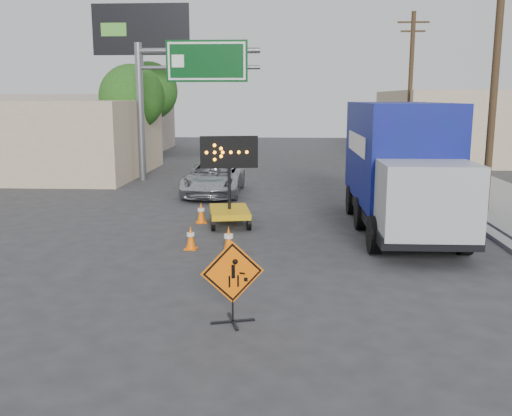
# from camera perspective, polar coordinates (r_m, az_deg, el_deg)

# --- Properties ---
(ground) EXTENTS (100.00, 100.00, 0.00)m
(ground) POSITION_cam_1_polar(r_m,az_deg,el_deg) (11.36, -1.73, -10.50)
(ground) COLOR #2D2D30
(ground) RESTS_ON ground
(curb_right) EXTENTS (0.40, 60.00, 0.12)m
(curb_right) POSITION_cam_1_polar(r_m,az_deg,el_deg) (26.60, 16.87, 1.66)
(curb_right) COLOR gray
(curb_right) RESTS_ON ground
(sidewalk_right) EXTENTS (4.00, 60.00, 0.15)m
(sidewalk_right) POSITION_cam_1_polar(r_m,az_deg,el_deg) (27.23, 21.58, 1.59)
(sidewalk_right) COLOR gray
(sidewalk_right) RESTS_ON ground
(storefront_left_near) EXTENTS (14.00, 10.00, 4.00)m
(storefront_left_near) POSITION_cam_1_polar(r_m,az_deg,el_deg) (34.05, -22.89, 6.51)
(storefront_left_near) COLOR #C6B48F
(storefront_left_near) RESTS_ON ground
(storefront_left_far) EXTENTS (12.00, 10.00, 4.40)m
(storefront_left_far) POSITION_cam_1_polar(r_m,az_deg,el_deg) (47.33, -16.56, 8.18)
(storefront_left_far) COLOR #A19186
(storefront_left_far) RESTS_ON ground
(building_right_far) EXTENTS (10.00, 14.00, 4.60)m
(building_right_far) POSITION_cam_1_polar(r_m,az_deg,el_deg) (42.32, 20.04, 7.82)
(building_right_far) COLOR #C6B48F
(building_right_far) RESTS_ON ground
(highway_gantry) EXTENTS (6.18, 0.38, 6.90)m
(highway_gantry) POSITION_cam_1_polar(r_m,az_deg,el_deg) (29.00, -7.58, 12.71)
(highway_gantry) COLOR slate
(highway_gantry) RESTS_ON ground
(billboard) EXTENTS (6.10, 0.54, 9.85)m
(billboard) POSITION_cam_1_polar(r_m,az_deg,el_deg) (37.70, -11.41, 15.65)
(billboard) COLOR slate
(billboard) RESTS_ON ground
(utility_pole_near) EXTENTS (1.80, 0.26, 9.00)m
(utility_pole_near) POSITION_cam_1_polar(r_m,az_deg,el_deg) (21.71, 22.75, 11.55)
(utility_pole_near) COLOR #412E1C
(utility_pole_near) RESTS_ON ground
(utility_pole_far) EXTENTS (1.80, 0.26, 9.00)m
(utility_pole_far) POSITION_cam_1_polar(r_m,az_deg,el_deg) (35.24, 15.16, 11.48)
(utility_pole_far) COLOR #412E1C
(utility_pole_far) RESTS_ON ground
(tree_left_near) EXTENTS (3.71, 3.71, 6.03)m
(tree_left_near) POSITION_cam_1_polar(r_m,az_deg,el_deg) (33.73, -12.29, 10.76)
(tree_left_near) COLOR #412E1C
(tree_left_near) RESTS_ON ground
(tree_left_far) EXTENTS (4.10, 4.10, 6.66)m
(tree_left_far) POSITION_cam_1_polar(r_m,az_deg,el_deg) (41.73, -10.70, 11.41)
(tree_left_far) COLOR #412E1C
(tree_left_far) RESTS_ON ground
(construction_sign) EXTENTS (1.15, 0.82, 1.58)m
(construction_sign) POSITION_cam_1_polar(r_m,az_deg,el_deg) (10.66, -2.37, -7.19)
(construction_sign) COLOR black
(construction_sign) RESTS_ON ground
(arrow_board) EXTENTS (1.85, 2.25, 2.95)m
(arrow_board) POSITION_cam_1_polar(r_m,az_deg,el_deg) (18.73, -2.68, 0.22)
(arrow_board) COLOR #D7A20B
(arrow_board) RESTS_ON ground
(pickup_truck) EXTENTS (2.40, 5.20, 1.45)m
(pickup_truck) POSITION_cam_1_polar(r_m,az_deg,el_deg) (24.86, -4.25, 3.02)
(pickup_truck) COLOR #B6B9BE
(pickup_truck) RESTS_ON ground
(box_truck) EXTENTS (2.75, 8.43, 4.00)m
(box_truck) POSITION_cam_1_polar(r_m,az_deg,el_deg) (18.48, 14.23, 3.36)
(box_truck) COLOR black
(box_truck) RESTS_ON ground
(cone_a) EXTENTS (0.43, 0.43, 0.76)m
(cone_a) POSITION_cam_1_polar(r_m,az_deg,el_deg) (15.43, -2.75, -3.20)
(cone_a) COLOR #FF6605
(cone_a) RESTS_ON ground
(cone_b) EXTENTS (0.37, 0.37, 0.67)m
(cone_b) POSITION_cam_1_polar(r_m,az_deg,el_deg) (15.96, -6.55, -2.95)
(cone_b) COLOR #FF6605
(cone_b) RESTS_ON ground
(cone_c) EXTENTS (0.44, 0.44, 0.71)m
(cone_c) POSITION_cam_1_polar(r_m,az_deg,el_deg) (19.26, -5.51, -0.45)
(cone_c) COLOR #FF6605
(cone_c) RESTS_ON ground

